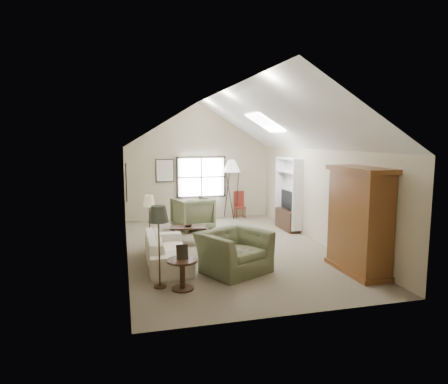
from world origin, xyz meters
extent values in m
cube|color=#726652|center=(0.00, 0.00, 0.00)|extent=(5.00, 8.00, 0.01)
cube|color=tan|center=(0.00, 4.00, 1.25)|extent=(5.00, 0.01, 2.50)
cube|color=tan|center=(0.00, -4.00, 1.25)|extent=(5.00, 0.01, 2.50)
cube|color=tan|center=(-2.50, 0.00, 1.25)|extent=(0.01, 8.00, 2.50)
cube|color=tan|center=(2.50, 0.00, 1.25)|extent=(0.01, 8.00, 2.50)
cube|color=black|center=(0.10, 3.96, 1.45)|extent=(1.72, 0.08, 1.42)
cube|color=black|center=(-2.47, 0.30, 1.75)|extent=(0.68, 0.04, 0.88)
cube|color=black|center=(-1.15, 3.97, 1.70)|extent=(0.62, 0.04, 0.78)
cube|color=brown|center=(2.18, -2.40, 1.10)|extent=(0.60, 1.50, 2.20)
cube|color=white|center=(2.34, 1.60, 1.15)|extent=(0.32, 1.30, 2.10)
cube|color=#382316|center=(2.32, 1.60, 0.30)|extent=(0.34, 1.18, 0.60)
cube|color=black|center=(2.32, 1.60, 0.92)|extent=(0.05, 0.90, 0.55)
imported|color=beige|center=(-1.63, -0.88, 0.33)|extent=(0.92, 2.29, 0.67)
imported|color=#565B3F|center=(-0.34, -1.77, 0.43)|extent=(1.70, 1.62, 0.86)
imported|color=#646849|center=(-0.50, 2.32, 0.50)|extent=(1.31, 1.33, 0.99)
cube|color=#392817|center=(-0.90, 0.68, 0.24)|extent=(1.00, 0.67, 0.47)
imported|color=#342115|center=(-0.90, 0.68, 0.50)|extent=(0.26, 0.26, 0.05)
cylinder|color=#3B2318|center=(-1.53, -2.48, 0.29)|extent=(0.58, 0.58, 0.57)
cube|color=maroon|center=(1.43, 3.70, 0.47)|extent=(0.38, 0.38, 0.93)
camera|label=1|loc=(-2.56, -9.56, 2.80)|focal=32.00mm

